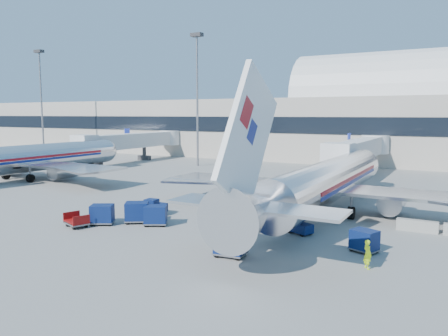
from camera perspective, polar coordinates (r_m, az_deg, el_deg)
The scene contains 19 objects.
ground at distance 40.92m, azimuth -2.47°, elevation -5.67°, with size 260.00×260.00×0.00m, color gray.
terminal at distance 96.35m, azimuth 8.20°, elevation 6.11°, with size 170.00×28.15×21.00m.
airliner_main at distance 40.46m, azimuth 13.11°, elevation -1.78°, with size 32.00×37.26×12.07m.
airliner_mid at distance 65.75m, azimuth -24.73°, elevation 1.10°, with size 32.00×37.26×12.07m.
jetbridge_near at distance 66.32m, azimuth 17.48°, elevation 2.34°, with size 4.40×27.50×6.25m.
jetbridge_mid at distance 85.36m, azimuth -11.35°, elevation 3.51°, with size 4.40×27.50×6.25m.
mast_far_west at distance 103.35m, azimuth -22.82°, elevation 9.73°, with size 2.00×1.20×22.60m.
mast_west at distance 76.17m, azimuth -3.52°, elevation 11.40°, with size 2.00×1.20×22.60m.
barrier_near at distance 37.08m, azimuth 23.93°, elevation -6.91°, with size 3.00×0.55×0.90m, color #9E9E96.
tug_lead at distance 34.95m, azimuth -0.35°, elevation -6.81°, with size 2.29×1.41×1.40m.
tug_right at distance 33.87m, azimuth 9.68°, elevation -7.40°, with size 2.31×1.76×1.35m.
tug_left at distance 39.52m, azimuth -9.09°, elevation -5.15°, with size 1.37×2.49×1.57m.
cart_train_a at distance 36.07m, azimuth -8.93°, elevation -6.08°, with size 2.30×2.13×1.63m.
cart_train_b at distance 37.19m, azimuth -11.29°, elevation -5.64°, with size 2.47×2.33×1.73m.
cart_train_c at distance 37.28m, azimuth -15.62°, elevation -5.82°, with size 2.32×2.16×1.64m.
cart_solo_near at distance 28.12m, azimuth 0.84°, elevation -9.70°, with size 2.08×1.68×1.70m.
cart_solo_far at distance 30.42m, azimuth 17.87°, elevation -8.98°, with size 2.02×1.80×1.48m.
cart_open_red at distance 37.17m, azimuth -18.66°, elevation -6.74°, with size 2.38×2.01×0.54m.
ramp_worker at distance 27.32m, azimuth 18.23°, elevation -10.66°, with size 0.63×0.42×1.74m, color #B0E017.
Camera 1 is at (20.98, -33.95, 9.02)m, focal length 35.00 mm.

